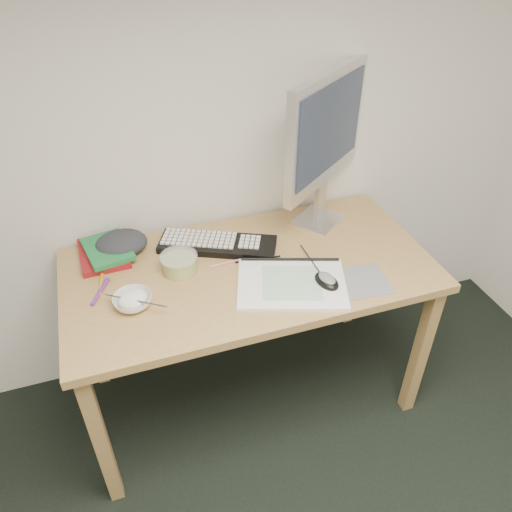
{
  "coord_description": "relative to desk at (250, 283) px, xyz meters",
  "views": [
    {
      "loc": [
        -0.18,
        0.0,
        1.93
      ],
      "look_at": [
        0.29,
        1.39,
        0.83
      ],
      "focal_mm": 35.0,
      "sensor_mm": 36.0,
      "label": 1
    }
  ],
  "objects": [
    {
      "name": "marker_purple",
      "position": [
        -0.55,
        0.03,
        0.09
      ],
      "size": [
        0.08,
        0.13,
        0.01
      ],
      "primitive_type": "cylinder",
      "rotation": [
        0.0,
        1.57,
        1.08
      ],
      "color": "#74268B",
      "rests_on": "desk"
    },
    {
      "name": "mouse",
      "position": [
        0.23,
        -0.19,
        0.11
      ],
      "size": [
        0.09,
        0.12,
        0.04
      ],
      "primitive_type": "ellipsoid",
      "rotation": [
        0.0,
        0.0,
        0.22
      ],
      "color": "black",
      "rests_on": "sketchpad"
    },
    {
      "name": "cloth_lump",
      "position": [
        -0.45,
        0.26,
        0.12
      ],
      "size": [
        0.19,
        0.16,
        0.07
      ],
      "primitive_type": "ellipsoid",
      "rotation": [
        0.0,
        0.0,
        0.13
      ],
      "color": "#292B31",
      "rests_on": "desk"
    },
    {
      "name": "book_green",
      "position": [
        -0.5,
        0.24,
        0.12
      ],
      "size": [
        0.2,
        0.25,
        0.02
      ],
      "primitive_type": "cube",
      "rotation": [
        0.0,
        0.0,
        0.2
      ],
      "color": "#1C7036",
      "rests_on": "book_red"
    },
    {
      "name": "mousepad",
      "position": [
        0.36,
        -0.21,
        0.08
      ],
      "size": [
        0.22,
        0.2,
        0.0
      ],
      "primitive_type": "cube",
      "rotation": [
        0.0,
        0.0,
        -0.09
      ],
      "color": "gray",
      "rests_on": "desk"
    },
    {
      "name": "pencil_tan",
      "position": [
        0.07,
        -0.0,
        0.09
      ],
      "size": [
        0.13,
        0.16,
        0.01
      ],
      "primitive_type": "cylinder",
      "rotation": [
        0.0,
        1.57,
        -0.89
      ],
      "color": "tan",
      "rests_on": "desk"
    },
    {
      "name": "monitor",
      "position": [
        0.38,
        0.22,
        0.48
      ],
      "size": [
        0.46,
        0.36,
        0.64
      ],
      "rotation": [
        0.0,
        0.0,
        0.65
      ],
      "color": "silver",
      "rests_on": "desk"
    },
    {
      "name": "marker_orange",
      "position": [
        -0.55,
        0.07,
        0.09
      ],
      "size": [
        0.03,
        0.12,
        0.01
      ],
      "primitive_type": "cylinder",
      "rotation": [
        0.0,
        1.57,
        1.41
      ],
      "color": "orange",
      "rests_on": "desk"
    },
    {
      "name": "rice_bowl",
      "position": [
        -0.45,
        -0.08,
        0.1
      ],
      "size": [
        0.16,
        0.16,
        0.04
      ],
      "primitive_type": "imported",
      "rotation": [
        0.0,
        0.0,
        0.22
      ],
      "color": "silver",
      "rests_on": "desk"
    },
    {
      "name": "desk",
      "position": [
        0.0,
        0.0,
        0.0
      ],
      "size": [
        1.4,
        0.7,
        0.75
      ],
      "color": "tan",
      "rests_on": "ground"
    },
    {
      "name": "keyboard",
      "position": [
        -0.08,
        0.16,
        0.1
      ],
      "size": [
        0.49,
        0.33,
        0.03
      ],
      "primitive_type": "cube",
      "rotation": [
        0.0,
        0.0,
        -0.44
      ],
      "color": "black",
      "rests_on": "desk"
    },
    {
      "name": "book_red",
      "position": [
        -0.52,
        0.25,
        0.09
      ],
      "size": [
        0.19,
        0.25,
        0.02
      ],
      "primitive_type": "cube",
      "rotation": [
        0.0,
        0.0,
        0.04
      ],
      "color": "maroon",
      "rests_on": "desk"
    },
    {
      "name": "sketchpad",
      "position": [
        0.11,
        -0.15,
        0.09
      ],
      "size": [
        0.46,
        0.39,
        0.01
      ],
      "primitive_type": "cube",
      "rotation": [
        0.0,
        0.0,
        -0.33
      ],
      "color": "white",
      "rests_on": "desk"
    },
    {
      "name": "fruit_tub",
      "position": [
        -0.26,
        0.06,
        0.12
      ],
      "size": [
        0.16,
        0.16,
        0.07
      ],
      "primitive_type": "cylinder",
      "rotation": [
        0.0,
        0.0,
        0.14
      ],
      "color": "#F2CD55",
      "rests_on": "desk"
    },
    {
      "name": "chopsticks",
      "position": [
        -0.44,
        -0.11,
        0.13
      ],
      "size": [
        0.2,
        0.14,
        0.02
      ],
      "primitive_type": "cylinder",
      "rotation": [
        0.0,
        1.57,
        -0.6
      ],
      "color": "silver",
      "rests_on": "rice_bowl"
    },
    {
      "name": "pencil_pink",
      "position": [
        -0.06,
        0.05,
        0.09
      ],
      "size": [
        0.18,
        0.02,
        0.01
      ],
      "primitive_type": "cylinder",
      "rotation": [
        0.0,
        1.57,
        0.06
      ],
      "color": "pink",
      "rests_on": "desk"
    },
    {
      "name": "marker_blue",
      "position": [
        -0.55,
        0.04,
        0.09
      ],
      "size": [
        0.06,
        0.11,
        0.01
      ],
      "primitive_type": "cylinder",
      "rotation": [
        0.0,
        1.57,
        1.12
      ],
      "color": "#1E3BA3",
      "rests_on": "desk"
    },
    {
      "name": "pencil_black",
      "position": [
        0.04,
        0.03,
        0.09
      ],
      "size": [
        0.18,
        0.02,
        0.01
      ],
      "primitive_type": "cylinder",
      "rotation": [
        0.0,
        1.57,
        -0.09
      ],
      "color": "black",
      "rests_on": "desk"
    }
  ]
}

